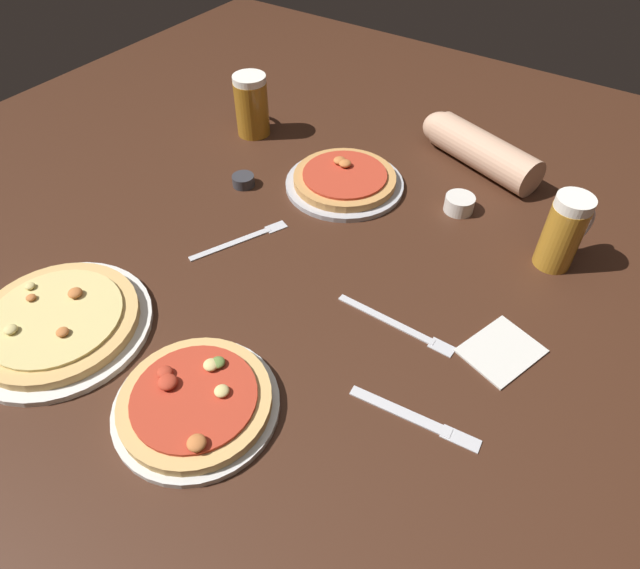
# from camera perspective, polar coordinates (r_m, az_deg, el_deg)

# --- Properties ---
(ground_plane) EXTENTS (2.40, 2.40, 0.03)m
(ground_plane) POSITION_cam_1_polar(r_m,az_deg,el_deg) (1.05, 0.00, -1.34)
(ground_plane) COLOR #3D2114
(pizza_plate_near) EXTENTS (0.26, 0.26, 0.05)m
(pizza_plate_near) POSITION_cam_1_polar(r_m,az_deg,el_deg) (0.89, -12.90, -11.95)
(pizza_plate_near) COLOR silver
(pizza_plate_near) RESTS_ON ground_plane
(pizza_plate_far) EXTENTS (0.28, 0.28, 0.05)m
(pizza_plate_far) POSITION_cam_1_polar(r_m,az_deg,el_deg) (1.30, 2.59, 10.86)
(pizza_plate_far) COLOR #B2B2B7
(pizza_plate_far) RESTS_ON ground_plane
(pizza_plate_side) EXTENTS (0.33, 0.33, 0.05)m
(pizza_plate_side) POSITION_cam_1_polar(r_m,az_deg,el_deg) (1.07, -25.80, -3.64)
(pizza_plate_side) COLOR silver
(pizza_plate_side) RESTS_ON ground_plane
(beer_mug_amber) EXTENTS (0.13, 0.09, 0.16)m
(beer_mug_amber) POSITION_cam_1_polar(r_m,az_deg,el_deg) (1.49, -7.25, 18.17)
(beer_mug_amber) COLOR #9E6619
(beer_mug_amber) RESTS_ON ground_plane
(beer_mug_pale) EXTENTS (0.08, 0.12, 0.16)m
(beer_mug_pale) POSITION_cam_1_polar(r_m,az_deg,el_deg) (1.15, 24.25, 5.07)
(beer_mug_pale) COLOR #B27A23
(beer_mug_pale) RESTS_ON ground_plane
(ramekin_sauce) EXTENTS (0.07, 0.07, 0.04)m
(ramekin_sauce) POSITION_cam_1_polar(r_m,az_deg,el_deg) (1.26, 14.39, 8.21)
(ramekin_sauce) COLOR silver
(ramekin_sauce) RESTS_ON ground_plane
(ramekin_butter) EXTENTS (0.05, 0.05, 0.03)m
(ramekin_butter) POSITION_cam_1_polar(r_m,az_deg,el_deg) (1.31, -8.04, 10.74)
(ramekin_butter) COLOR #333338
(ramekin_butter) RESTS_ON ground_plane
(napkin_folded) EXTENTS (0.14, 0.15, 0.01)m
(napkin_folded) POSITION_cam_1_polar(r_m,az_deg,el_deg) (0.99, 18.50, -6.54)
(napkin_folded) COLOR silver
(napkin_folded) RESTS_ON ground_plane
(fork_left) EXTENTS (0.11, 0.21, 0.01)m
(fork_left) POSITION_cam_1_polar(r_m,az_deg,el_deg) (1.16, -8.22, 4.71)
(fork_left) COLOR silver
(fork_left) RESTS_ON ground_plane
(knife_right) EXTENTS (0.21, 0.04, 0.01)m
(knife_right) POSITION_cam_1_polar(r_m,az_deg,el_deg) (0.88, 9.86, -13.56)
(knife_right) COLOR silver
(knife_right) RESTS_ON ground_plane
(fork_spare) EXTENTS (0.23, 0.03, 0.01)m
(fork_spare) POSITION_cam_1_polar(r_m,az_deg,el_deg) (0.99, 8.12, -4.18)
(fork_spare) COLOR silver
(fork_spare) RESTS_ON ground_plane
(diner_arm) EXTENTS (0.33, 0.18, 0.09)m
(diner_arm) POSITION_cam_1_polar(r_m,az_deg,el_deg) (1.41, 15.91, 13.69)
(diner_arm) COLOR tan
(diner_arm) RESTS_ON ground_plane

